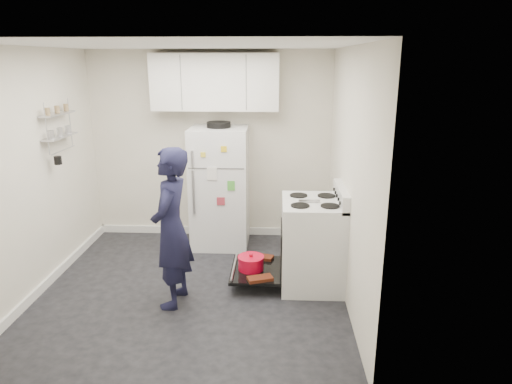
{
  "coord_description": "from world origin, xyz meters",
  "views": [
    {
      "loc": [
        0.88,
        -4.42,
        2.37
      ],
      "look_at": [
        0.67,
        0.12,
        1.05
      ],
      "focal_mm": 32.0,
      "sensor_mm": 36.0,
      "label": 1
    }
  ],
  "objects_px": {
    "electric_range": "(311,244)",
    "open_oven_door": "(254,267)",
    "refrigerator": "(220,187)",
    "person": "(171,228)"
  },
  "relations": [
    {
      "from": "electric_range",
      "to": "open_oven_door",
      "type": "distance_m",
      "value": 0.67
    },
    {
      "from": "open_oven_door",
      "to": "refrigerator",
      "type": "height_order",
      "value": "refrigerator"
    },
    {
      "from": "refrigerator",
      "to": "person",
      "type": "bearing_deg",
      "value": -100.27
    },
    {
      "from": "refrigerator",
      "to": "person",
      "type": "xyz_separation_m",
      "value": [
        -0.28,
        -1.57,
        0.01
      ]
    },
    {
      "from": "electric_range",
      "to": "person",
      "type": "bearing_deg",
      "value": -161.43
    },
    {
      "from": "electric_range",
      "to": "person",
      "type": "distance_m",
      "value": 1.51
    },
    {
      "from": "electric_range",
      "to": "refrigerator",
      "type": "xyz_separation_m",
      "value": [
        -1.11,
        1.1,
        0.32
      ]
    },
    {
      "from": "person",
      "to": "electric_range",
      "type": "bearing_deg",
      "value": 113.58
    },
    {
      "from": "open_oven_door",
      "to": "electric_range",
      "type": "bearing_deg",
      "value": 0.52
    },
    {
      "from": "open_oven_door",
      "to": "person",
      "type": "relative_size",
      "value": 0.47
    }
  ]
}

